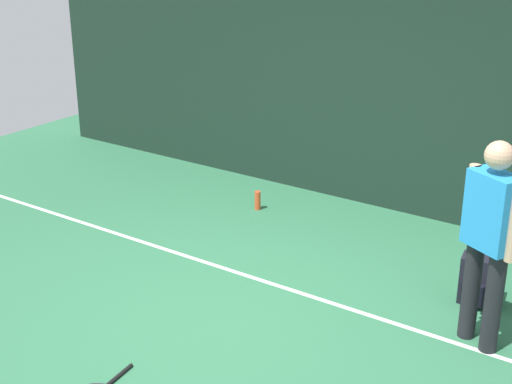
{
  "coord_description": "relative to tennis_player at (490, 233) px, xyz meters",
  "views": [
    {
      "loc": [
        3.36,
        -4.49,
        3.3
      ],
      "look_at": [
        0.0,
        0.4,
        1.0
      ],
      "focal_mm": 52.13,
      "sensor_mm": 36.0,
      "label": 1
    }
  ],
  "objects": [
    {
      "name": "water_bottle",
      "position": [
        -3.04,
        1.32,
        -0.86
      ],
      "size": [
        0.07,
        0.07,
        0.22
      ],
      "primitive_type": "cylinder",
      "color": "#D84C26",
      "rests_on": "ground"
    },
    {
      "name": "backpack",
      "position": [
        -0.23,
        0.63,
        -0.76
      ],
      "size": [
        0.33,
        0.32,
        0.44
      ],
      "rotation": [
        0.0,
        0.0,
        0.18
      ],
      "color": "black",
      "rests_on": "ground"
    },
    {
      "name": "back_fence",
      "position": [
        -1.91,
        2.24,
        0.36
      ],
      "size": [
        10.0,
        0.1,
        2.65
      ],
      "primitive_type": "cube",
      "color": "#192D23",
      "rests_on": "ground"
    },
    {
      "name": "court_line",
      "position": [
        -1.91,
        -0.1,
        -0.96
      ],
      "size": [
        9.0,
        0.05,
        0.0
      ],
      "primitive_type": "cube",
      "color": "white",
      "rests_on": "ground"
    },
    {
      "name": "ground_plane",
      "position": [
        -1.91,
        -0.76,
        -0.97
      ],
      "size": [
        12.0,
        12.0,
        0.0
      ],
      "primitive_type": "plane",
      "color": "#2D6B47"
    },
    {
      "name": "tennis_player",
      "position": [
        0.0,
        0.0,
        0.0
      ],
      "size": [
        0.48,
        0.38,
        1.7
      ],
      "rotation": [
        0.0,
        0.0,
        2.67
      ],
      "color": "black",
      "rests_on": "ground"
    }
  ]
}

